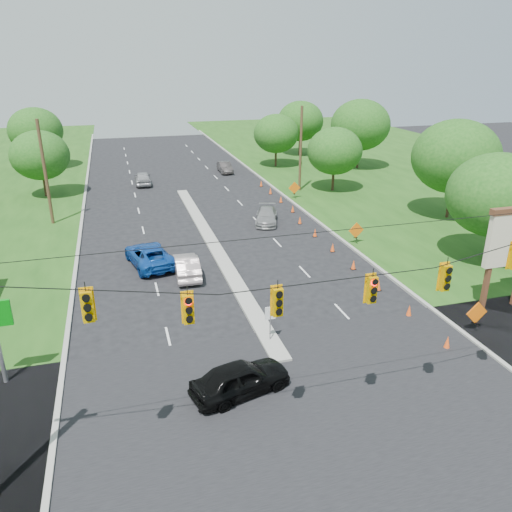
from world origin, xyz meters
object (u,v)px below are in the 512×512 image
object	(u,v)px
black_sedan	(240,378)
white_sedan	(187,266)
blue_pickup	(149,255)
pylon_sign	(512,242)

from	to	relation	value
black_sedan	white_sedan	world-z (taller)	black_sedan
black_sedan	blue_pickup	size ratio (longest dim) A/B	0.82
blue_pickup	pylon_sign	bearing A→B (deg)	136.96
black_sedan	blue_pickup	bearing A→B (deg)	-5.97
black_sedan	white_sedan	bearing A→B (deg)	-13.76
white_sedan	blue_pickup	bearing A→B (deg)	-47.16
black_sedan	pylon_sign	bearing A→B (deg)	-92.50
pylon_sign	black_sedan	xyz separation A→B (m)	(-16.80, -3.83, -3.24)
white_sedan	blue_pickup	xyz separation A→B (m)	(-2.24, 2.59, 0.04)
black_sedan	white_sedan	distance (m)	13.18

